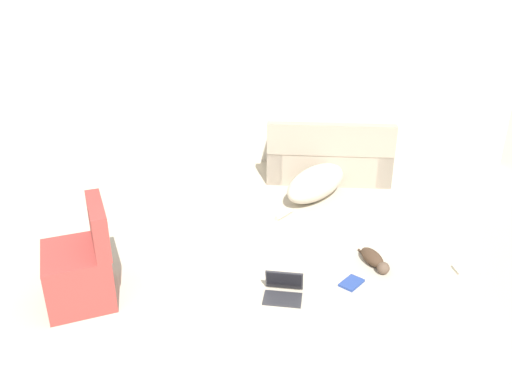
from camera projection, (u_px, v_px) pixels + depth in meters
The scene contains 8 objects.
wall_back at pixel (223, 64), 6.83m from camera, with size 7.97×0.06×2.78m.
couch at pixel (328, 157), 6.71m from camera, with size 1.64×0.93×0.83m.
dog at pixel (319, 182), 6.14m from camera, with size 1.06×1.34×0.40m.
cat at pixel (374, 259), 4.74m from camera, with size 0.28×0.48×0.13m.
laptop_open at pixel (284, 288), 4.30m from camera, with size 0.35×0.30×0.21m.
book_blue at pixel (352, 283), 4.47m from camera, with size 0.25×0.26×0.02m.
book_cream at pixel (465, 270), 4.67m from camera, with size 0.22×0.17×0.02m.
side_chair at pixel (82, 267), 4.17m from camera, with size 0.74×0.79×0.86m.
Camera 1 is at (0.77, -2.26, 2.58)m, focal length 35.00 mm.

